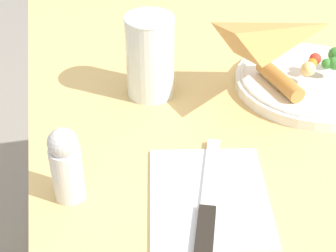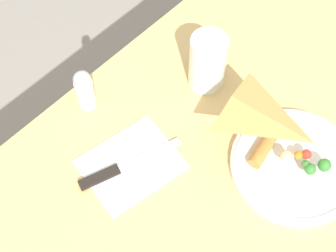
{
  "view_description": "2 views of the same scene",
  "coord_description": "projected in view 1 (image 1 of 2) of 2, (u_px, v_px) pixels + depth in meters",
  "views": [
    {
      "loc": [
        -0.5,
        0.3,
        1.14
      ],
      "look_at": [
        0.01,
        0.19,
        0.74
      ],
      "focal_mm": 55.0,
      "sensor_mm": 36.0,
      "label": 1
    },
    {
      "loc": [
        -0.35,
        -0.18,
        1.56
      ],
      "look_at": [
        -0.01,
        0.14,
        0.77
      ],
      "focal_mm": 55.0,
      "sensor_mm": 36.0,
      "label": 2
    }
  ],
  "objects": [
    {
      "name": "dining_table",
      "position": [
        294.0,
        188.0,
        0.76
      ],
      "size": [
        1.24,
        0.74,
        0.71
      ],
      "color": "#DBB770",
      "rests_on": "ground_plane"
    },
    {
      "name": "plate_pizza",
      "position": [
        313.0,
        79.0,
        0.79
      ],
      "size": [
        0.23,
        0.23,
        0.06
      ],
      "color": "white",
      "rests_on": "dining_table"
    },
    {
      "name": "milk_glass",
      "position": [
        150.0,
        60.0,
        0.75
      ],
      "size": [
        0.07,
        0.07,
        0.13
      ],
      "color": "white",
      "rests_on": "dining_table"
    },
    {
      "name": "napkin_folded",
      "position": [
        209.0,
        196.0,
        0.6
      ],
      "size": [
        0.19,
        0.17,
        0.0
      ],
      "rotation": [
        0.0,
        0.0,
        -0.19
      ],
      "color": "silver",
      "rests_on": "dining_table"
    },
    {
      "name": "butter_knife",
      "position": [
        208.0,
        199.0,
        0.59
      ],
      "size": [
        0.2,
        0.09,
        0.01
      ],
      "rotation": [
        0.0,
        0.0,
        -0.35
      ],
      "color": "black",
      "rests_on": "napkin_folded"
    },
    {
      "name": "salt_shaker",
      "position": [
        66.0,
        164.0,
        0.58
      ],
      "size": [
        0.04,
        0.04,
        0.1
      ],
      "color": "silver",
      "rests_on": "dining_table"
    }
  ]
}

